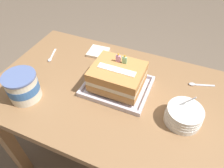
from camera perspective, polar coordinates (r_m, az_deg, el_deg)
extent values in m
plane|color=#6B5B4C|center=(1.57, -0.97, -19.92)|extent=(8.00, 8.00, 0.00)
cube|color=olive|center=(0.98, -1.46, -2.15)|extent=(1.10, 0.71, 0.04)
cube|color=olive|center=(1.36, -26.57, -14.75)|extent=(0.06, 0.06, 0.68)
cube|color=olive|center=(1.60, -12.96, 1.19)|extent=(0.06, 0.06, 0.68)
cube|color=olive|center=(1.42, 22.71, -9.63)|extent=(0.06, 0.06, 0.68)
cube|color=silver|center=(0.97, 1.47, -0.92)|extent=(0.30, 0.25, 0.01)
cube|color=silver|center=(0.89, -1.35, -5.34)|extent=(0.30, 0.01, 0.02)
cube|color=silver|center=(1.04, 3.90, 3.77)|extent=(0.30, 0.01, 0.02)
cube|color=silver|center=(1.01, -6.14, 1.86)|extent=(0.01, 0.22, 0.02)
cube|color=silver|center=(0.94, 9.71, -2.88)|extent=(0.01, 0.22, 0.02)
cube|color=#C38647|center=(0.94, 1.51, 0.75)|extent=(0.23, 0.19, 0.04)
cube|color=beige|center=(0.92, 1.55, 2.13)|extent=(0.23, 0.19, 0.02)
cube|color=#C38647|center=(0.90, 1.59, 3.57)|extent=(0.23, 0.19, 0.04)
cube|color=white|center=(0.88, 1.27, 4.03)|extent=(0.17, 0.03, 0.00)
cube|color=#E099C6|center=(0.91, 1.75, 7.10)|extent=(0.02, 0.01, 0.03)
ellipsoid|color=yellow|center=(0.90, 1.78, 8.23)|extent=(0.01, 0.01, 0.01)
cube|color=#99DB9E|center=(0.91, 3.52, 6.64)|extent=(0.02, 0.01, 0.03)
ellipsoid|color=yellow|center=(0.89, 3.59, 7.76)|extent=(0.01, 0.01, 0.01)
cylinder|color=white|center=(0.89, 19.05, -9.09)|extent=(0.15, 0.15, 0.03)
cylinder|color=white|center=(0.88, 19.28, -8.51)|extent=(0.15, 0.15, 0.03)
cylinder|color=white|center=(0.87, 19.51, -7.91)|extent=(0.14, 0.14, 0.03)
cylinder|color=white|center=(0.86, 19.75, -7.30)|extent=(0.14, 0.14, 0.03)
cylinder|color=silver|center=(0.85, 20.10, -4.67)|extent=(0.06, 0.02, 0.06)
cylinder|color=silver|center=(0.98, -23.58, -0.84)|extent=(0.14, 0.14, 0.12)
cylinder|color=#386BB2|center=(0.97, -23.68, -0.59)|extent=(0.14, 0.14, 0.04)
cylinder|color=#586CA5|center=(0.94, -24.68, 1.89)|extent=(0.14, 0.14, 0.01)
ellipsoid|color=silver|center=(1.18, -17.01, 6.46)|extent=(0.03, 0.03, 0.01)
cube|color=silver|center=(1.23, -16.12, 8.14)|extent=(0.04, 0.09, 0.00)
ellipsoid|color=silver|center=(1.06, 21.42, -0.01)|extent=(0.04, 0.03, 0.01)
cube|color=silver|center=(1.08, 24.51, -0.33)|extent=(0.09, 0.04, 0.00)
cube|color=silver|center=(1.18, -3.88, 8.89)|extent=(0.12, 0.11, 0.01)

